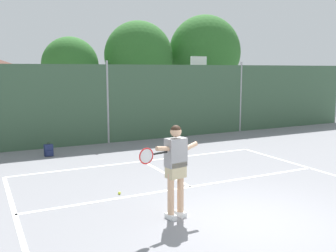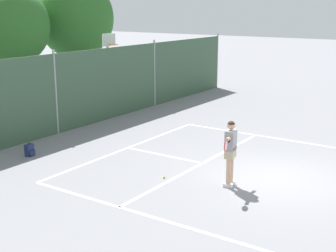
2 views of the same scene
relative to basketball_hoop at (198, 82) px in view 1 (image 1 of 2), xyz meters
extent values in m
plane|color=gray|center=(-5.30, -10.89, -2.31)|extent=(120.00, 120.00, 0.00)
cube|color=white|center=(-5.30, -5.39, -2.31)|extent=(8.20, 0.10, 0.01)
cube|color=white|center=(-5.30, -8.41, -2.31)|extent=(8.20, 0.10, 0.01)
cube|color=white|center=(-5.30, -6.93, -2.31)|extent=(0.10, 2.97, 0.01)
cube|color=#38563D|center=(-5.30, -1.89, -0.76)|extent=(26.00, 0.05, 3.11)
cylinder|color=#99999E|center=(-5.30, -1.89, -0.68)|extent=(0.09, 0.09, 3.26)
cylinder|color=#99999E|center=(1.20, -1.89, -0.68)|extent=(0.09, 0.09, 3.26)
cylinder|color=#99999E|center=(7.70, -1.89, -0.68)|extent=(0.09, 0.09, 3.26)
cylinder|color=#9E9EA3|center=(0.00, 0.06, -0.79)|extent=(0.12, 0.12, 3.05)
cube|color=white|center=(0.00, -0.04, 0.94)|extent=(0.90, 0.06, 0.60)
torus|color=#D85919|center=(0.00, -0.31, 0.72)|extent=(0.48, 0.48, 0.02)
cylinder|color=brown|center=(-4.77, 6.75, -1.44)|extent=(0.36, 0.36, 1.74)
ellipsoid|color=#2D6628|center=(-4.77, 6.75, 0.85)|extent=(3.35, 3.02, 3.35)
cylinder|color=brown|center=(-0.38, 6.75, -1.37)|extent=(0.36, 0.36, 1.89)
ellipsoid|color=#2D6628|center=(-0.38, 6.75, 1.47)|extent=(4.44, 4.00, 4.44)
cylinder|color=brown|center=(4.64, 6.75, -1.35)|extent=(0.36, 0.36, 1.92)
ellipsoid|color=#2D6628|center=(4.64, 6.75, 1.79)|extent=(5.14, 4.62, 5.14)
cube|color=silver|center=(-6.45, -9.99, -2.26)|extent=(0.16, 0.28, 0.10)
cube|color=silver|center=(-6.68, -10.03, -2.26)|extent=(0.16, 0.28, 0.10)
cylinder|color=tan|center=(-6.45, -9.99, -1.80)|extent=(0.13, 0.13, 0.82)
cylinder|color=tan|center=(-6.68, -10.03, -1.80)|extent=(0.13, 0.13, 0.82)
cube|color=tan|center=(-6.57, -10.01, -1.33)|extent=(0.40, 0.30, 0.32)
cube|color=gray|center=(-6.57, -10.01, -0.99)|extent=(0.44, 0.31, 0.56)
sphere|color=tan|center=(-6.57, -10.01, -0.58)|extent=(0.22, 0.22, 0.22)
sphere|color=black|center=(-6.57, -10.01, -0.56)|extent=(0.21, 0.21, 0.21)
cylinder|color=tan|center=(-6.76, -10.07, -0.89)|extent=(0.56, 0.18, 0.17)
cylinder|color=tan|center=(-6.29, -9.96, -0.94)|extent=(0.51, 0.18, 0.22)
cylinder|color=black|center=(-6.95, -10.12, -0.94)|extent=(0.30, 0.09, 0.04)
torus|color=red|center=(-7.29, -10.23, -0.94)|extent=(0.30, 0.08, 0.30)
cylinder|color=silver|center=(-7.29, -10.23, -0.94)|extent=(0.26, 0.05, 0.26)
sphere|color=#CCE033|center=(-7.08, -8.16, -2.28)|extent=(0.07, 0.07, 0.07)
cube|color=navy|center=(-7.86, -3.26, -2.11)|extent=(0.30, 0.21, 0.40)
cube|color=navy|center=(-7.84, -3.38, -2.19)|extent=(0.23, 0.08, 0.18)
torus|color=black|center=(-7.86, -3.26, -1.89)|extent=(0.09, 0.02, 0.09)
camera|label=1|loc=(-9.96, -16.39, 0.60)|focal=40.88mm
camera|label=2|loc=(-17.78, -15.54, 2.54)|focal=50.86mm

